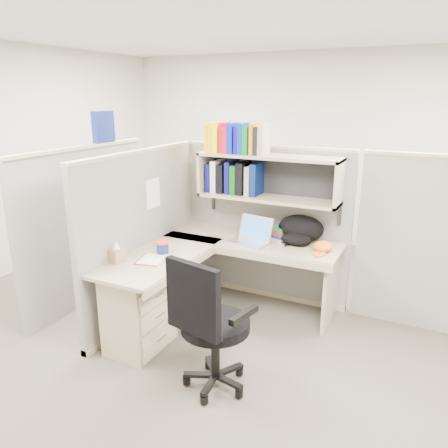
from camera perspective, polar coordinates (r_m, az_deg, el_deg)
The scene contains 14 objects.
ground at distance 4.17m, azimuth 0.41°, elevation -13.89°, with size 6.00×6.00×0.00m, color #3B352E.
room_shell at distance 3.63m, azimuth 0.46°, elevation 8.76°, with size 6.00×6.00×6.00m.
cubicle at distance 4.33m, azimuth -1.32°, elevation 0.43°, with size 3.79×1.84×1.95m.
desk at distance 3.92m, azimuth -6.87°, elevation -8.81°, with size 1.74×1.75×0.73m.
laptop at distance 4.19m, azimuth 3.29°, elevation -0.88°, with size 0.36×0.36×0.26m, color silver, non-canonical shape.
backpack at distance 4.26m, azimuth 9.79°, elevation -0.76°, with size 0.45×0.35×0.26m, color black, non-canonical shape.
orange_cap at distance 4.10m, azimuth 12.79°, elevation -2.85°, with size 0.18×0.20×0.10m, color orange, non-canonical shape.
snack_canister at distance 3.98m, azimuth -8.03°, elevation -3.01°, with size 0.12×0.12×0.11m.
tissue_box at distance 3.85m, azimuth -13.86°, elevation -3.53°, with size 0.12×0.12×0.19m, color #A2785C, non-canonical shape.
mouse at distance 4.16m, azimuth 4.80°, elevation -2.68°, with size 0.08×0.06×0.03m, color #92B8D0.
paper_cup at distance 4.50m, azimuth 4.31°, elevation -0.79°, with size 0.06×0.06×0.09m, color white.
book_stack at distance 4.39m, azimuth 7.50°, elevation -1.07°, with size 0.19×0.26×0.12m, color slate, non-canonical shape.
loose_paper at distance 3.88m, azimuth -9.36°, elevation -4.52°, with size 0.20×0.27×0.00m, color white, non-canonical shape.
task_chair at distance 3.27m, azimuth -1.67°, elevation -15.48°, with size 0.60×0.55×1.06m.
Camera 1 is at (1.56, -3.24, 2.11)m, focal length 35.00 mm.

